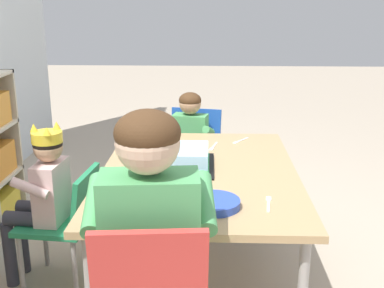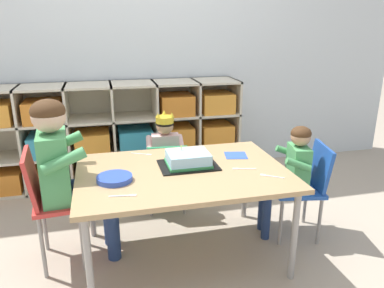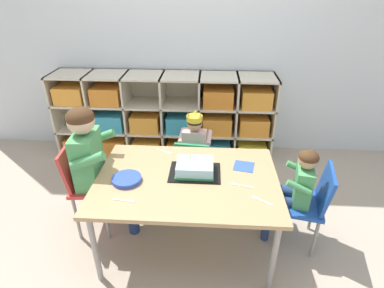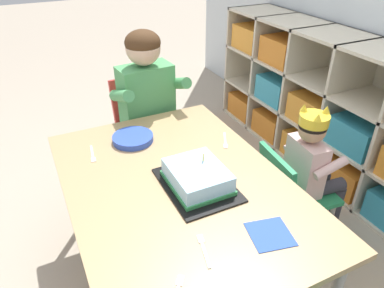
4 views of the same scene
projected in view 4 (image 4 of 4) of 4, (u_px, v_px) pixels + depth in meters
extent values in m
plane|color=tan|center=(180.00, 277.00, 1.80)|extent=(16.00, 16.00, 0.00)
cube|color=beige|center=(365.00, 107.00, 2.40)|extent=(2.35, 0.01, 0.93)
cube|color=beige|center=(245.00, 60.00, 3.22)|extent=(0.02, 0.40, 0.93)
cube|color=beige|center=(271.00, 74.00, 2.92)|extent=(0.02, 0.40, 0.93)
cube|color=beige|center=(303.00, 91.00, 2.62)|extent=(0.02, 0.40, 0.93)
cube|color=beige|center=(344.00, 113.00, 2.33)|extent=(0.02, 0.40, 0.93)
cube|color=beige|center=(329.00, 170.00, 2.57)|extent=(2.35, 0.40, 0.02)
cube|color=beige|center=(338.00, 133.00, 2.41)|extent=(2.35, 0.40, 0.02)
cube|color=beige|center=(349.00, 91.00, 2.25)|extent=(2.35, 0.40, 0.02)
cube|color=beige|center=(361.00, 43.00, 2.09)|extent=(2.35, 0.40, 0.02)
cube|color=orange|center=(252.00, 104.00, 3.25)|extent=(0.30, 0.32, 0.18)
cube|color=orange|center=(278.00, 123.00, 2.95)|extent=(0.30, 0.32, 0.18)
cube|color=orange|center=(311.00, 145.00, 2.65)|extent=(0.30, 0.32, 0.18)
cube|color=orange|center=(352.00, 173.00, 2.36)|extent=(0.30, 0.32, 0.18)
cube|color=teal|center=(283.00, 88.00, 2.79)|extent=(0.30, 0.32, 0.18)
cube|color=orange|center=(319.00, 108.00, 2.49)|extent=(0.30, 0.32, 0.18)
cube|color=teal|center=(363.00, 133.00, 2.20)|extent=(0.30, 0.32, 0.18)
cube|color=orange|center=(258.00, 37.00, 2.93)|extent=(0.30, 0.32, 0.18)
cube|color=orange|center=(289.00, 50.00, 2.63)|extent=(0.30, 0.32, 0.18)
cube|color=tan|center=(178.00, 186.00, 1.50)|extent=(1.26, 0.88, 0.03)
cylinder|color=#9E9993|center=(73.00, 189.00, 1.95)|extent=(0.04, 0.04, 0.56)
cylinder|color=#9E9993|center=(197.00, 155.00, 2.23)|extent=(0.04, 0.04, 0.56)
cube|color=#238451|center=(298.00, 191.00, 1.88)|extent=(0.35, 0.35, 0.03)
cube|color=#238451|center=(277.00, 176.00, 1.76)|extent=(0.30, 0.09, 0.25)
cylinder|color=gray|center=(329.00, 225.00, 1.90)|extent=(0.02, 0.02, 0.30)
cylinder|color=gray|center=(300.00, 195.00, 2.11)|extent=(0.02, 0.02, 0.30)
cylinder|color=gray|center=(287.00, 238.00, 1.82)|extent=(0.02, 0.02, 0.30)
cylinder|color=gray|center=(261.00, 205.00, 2.03)|extent=(0.02, 0.02, 0.30)
cube|color=beige|center=(305.00, 167.00, 1.80)|extent=(0.22, 0.13, 0.29)
sphere|color=tan|center=(312.00, 129.00, 1.69)|extent=(0.13, 0.13, 0.13)
ellipsoid|color=black|center=(313.00, 125.00, 1.68)|extent=(0.14, 0.14, 0.10)
cylinder|color=yellow|center=(314.00, 120.00, 1.66)|extent=(0.14, 0.14, 0.05)
cone|color=yellow|center=(327.00, 109.00, 1.66)|extent=(0.04, 0.04, 0.04)
cone|color=yellow|center=(318.00, 117.00, 1.59)|extent=(0.04, 0.04, 0.04)
cone|color=yellow|center=(304.00, 108.00, 1.67)|extent=(0.04, 0.04, 0.04)
cylinder|color=#33333D|center=(326.00, 188.00, 1.84)|extent=(0.09, 0.22, 0.07)
cylinder|color=#33333D|center=(311.00, 174.00, 1.94)|extent=(0.09, 0.22, 0.07)
cylinder|color=#33333D|center=(335.00, 211.00, 1.97)|extent=(0.06, 0.06, 0.32)
cylinder|color=#33333D|center=(320.00, 197.00, 2.07)|extent=(0.06, 0.06, 0.32)
cylinder|color=beige|center=(331.00, 168.00, 1.68)|extent=(0.06, 0.18, 0.10)
cylinder|color=beige|center=(299.00, 142.00, 1.88)|extent=(0.06, 0.18, 0.10)
cube|color=red|center=(149.00, 133.00, 2.20)|extent=(0.31, 0.39, 0.03)
cube|color=red|center=(138.00, 100.00, 2.21)|extent=(0.10, 0.34, 0.31)
cylinder|color=gray|center=(136.00, 178.00, 2.17)|extent=(0.02, 0.02, 0.40)
cylinder|color=gray|center=(180.00, 163.00, 2.30)|extent=(0.02, 0.02, 0.40)
cylinder|color=gray|center=(123.00, 160.00, 2.33)|extent=(0.02, 0.02, 0.40)
cylinder|color=gray|center=(164.00, 147.00, 2.46)|extent=(0.02, 0.02, 0.40)
cube|color=#4C9E5B|center=(147.00, 101.00, 2.09)|extent=(0.19, 0.31, 0.42)
sphere|color=#DBB293|center=(143.00, 48.00, 1.93)|extent=(0.19, 0.19, 0.19)
ellipsoid|color=#472D19|center=(143.00, 43.00, 1.91)|extent=(0.19, 0.19, 0.14)
cylinder|color=navy|center=(146.00, 143.00, 2.03)|extent=(0.31, 0.13, 0.10)
cylinder|color=navy|center=(174.00, 134.00, 2.11)|extent=(0.31, 0.13, 0.10)
cylinder|color=navy|center=(159.00, 190.00, 2.05)|extent=(0.08, 0.08, 0.42)
cylinder|color=navy|center=(187.00, 180.00, 2.13)|extent=(0.08, 0.08, 0.42)
cylinder|color=#4C9E5B|center=(121.00, 96.00, 1.92)|extent=(0.25, 0.09, 0.14)
cylinder|color=#4C9E5B|center=(177.00, 83.00, 2.07)|extent=(0.25, 0.09, 0.14)
cube|color=black|center=(197.00, 185.00, 1.47)|extent=(0.36, 0.26, 0.01)
cube|color=#9ED1EF|center=(197.00, 176.00, 1.45)|extent=(0.25, 0.21, 0.08)
cube|color=#338E4C|center=(197.00, 182.00, 1.47)|extent=(0.27, 0.22, 0.02)
cylinder|color=#EFCC4C|center=(203.00, 157.00, 1.46)|extent=(0.01, 0.01, 0.04)
cylinder|color=blue|center=(133.00, 138.00, 1.77)|extent=(0.20, 0.20, 0.03)
cube|color=#3356B7|center=(270.00, 234.00, 1.24)|extent=(0.17, 0.17, 0.00)
cube|color=white|center=(180.00, 280.00, 1.08)|extent=(0.04, 0.04, 0.00)
cube|color=white|center=(225.00, 138.00, 1.80)|extent=(0.10, 0.06, 0.00)
cube|color=white|center=(226.00, 146.00, 1.73)|extent=(0.04, 0.03, 0.00)
cube|color=white|center=(92.00, 151.00, 1.69)|extent=(0.11, 0.02, 0.00)
cube|color=white|center=(93.00, 160.00, 1.63)|extent=(0.04, 0.02, 0.00)
cube|color=white|center=(206.00, 255.00, 1.16)|extent=(0.11, 0.04, 0.00)
cube|color=white|center=(201.00, 239.00, 1.22)|extent=(0.04, 0.03, 0.00)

